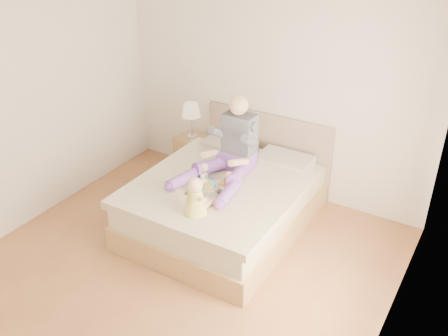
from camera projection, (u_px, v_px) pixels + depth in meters
The scene contains 7 objects.
room at pixel (172, 141), 4.26m from camera, with size 4.02×4.22×2.71m.
bed at pixel (228, 198), 5.68m from camera, with size 1.70×2.18×1.00m.
nightstand at pixel (194, 155), 6.76m from camera, with size 0.50×0.46×0.52m.
lamp at pixel (191, 112), 6.42m from camera, with size 0.24×0.24×0.49m.
adult at pixel (230, 151), 5.50m from camera, with size 0.75×1.07×0.89m.
tray at pixel (211, 185), 5.32m from camera, with size 0.47×0.40×0.12m.
baby at pixel (196, 198), 4.84m from camera, with size 0.26×0.35×0.39m.
Camera 1 is at (2.45, -3.06, 3.36)m, focal length 40.00 mm.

